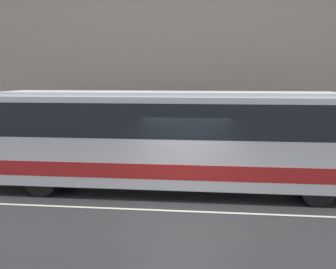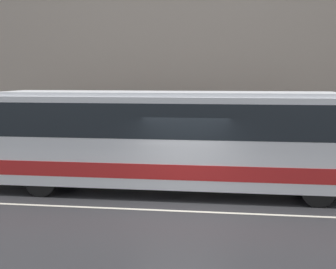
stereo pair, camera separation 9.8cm
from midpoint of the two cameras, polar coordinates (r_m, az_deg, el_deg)
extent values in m
plane|color=#2D2D30|center=(12.99, 1.58, -9.33)|extent=(60.00, 60.00, 0.00)
cube|color=gray|center=(18.23, 3.44, -4.28)|extent=(60.00, 2.87, 0.15)
cube|color=gray|center=(19.57, 3.93, 13.65)|extent=(60.00, 0.30, 11.81)
cube|color=#2D2B28|center=(19.42, 3.79, 0.38)|extent=(60.00, 0.06, 2.80)
cube|color=beige|center=(12.99, 1.58, -9.31)|extent=(54.00, 0.14, 0.01)
cube|color=silver|center=(14.77, -0.45, -0.52)|extent=(12.23, 2.52, 2.72)
cube|color=#B21E1E|center=(14.90, -0.45, -3.62)|extent=(12.17, 2.55, 0.45)
cube|color=black|center=(14.70, -0.46, 2.05)|extent=(11.87, 2.54, 1.04)
cube|color=silver|center=(14.65, -0.46, 5.00)|extent=(10.40, 2.15, 0.12)
cylinder|color=black|center=(13.97, 17.64, -6.44)|extent=(0.96, 0.28, 0.96)
cylinder|color=black|center=(16.10, 16.32, -4.62)|extent=(0.96, 0.28, 0.96)
cylinder|color=black|center=(14.94, -15.39, -5.48)|extent=(0.96, 0.28, 0.96)
cylinder|color=black|center=(16.94, -12.47, -3.91)|extent=(0.96, 0.28, 0.96)
camera|label=1|loc=(0.05, -90.19, -0.02)|focal=50.00mm
camera|label=2|loc=(0.05, 89.81, 0.02)|focal=50.00mm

